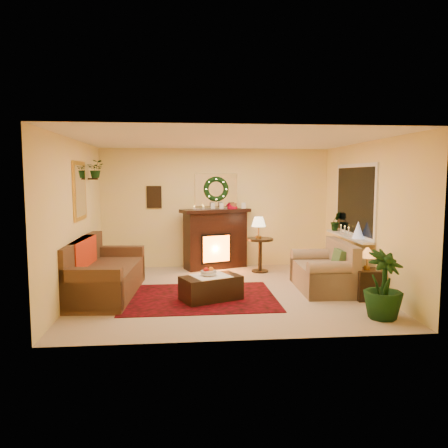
{
  "coord_description": "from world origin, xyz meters",
  "views": [
    {
      "loc": [
        -0.72,
        -7.35,
        1.99
      ],
      "look_at": [
        0.0,
        0.35,
        1.15
      ],
      "focal_mm": 35.0,
      "sensor_mm": 36.0,
      "label": 1
    }
  ],
  "objects": [
    {
      "name": "floor_palm",
      "position": [
        2.06,
        -1.61,
        0.45
      ],
      "size": [
        2.15,
        2.15,
        2.89
      ],
      "primitive_type": "imported",
      "rotation": [
        0.0,
        0.0,
        0.43
      ],
      "color": "black",
      "rests_on": "floor"
    },
    {
      "name": "fruit_bowl",
      "position": [
        -0.33,
        -0.44,
        0.45
      ],
      "size": [
        0.26,
        0.26,
        0.06
      ],
      "primitive_type": "cylinder",
      "color": "silver",
      "rests_on": "coffee_table"
    },
    {
      "name": "red_throw",
      "position": [
        -2.1,
        0.17,
        0.46
      ],
      "size": [
        0.73,
        1.19,
        0.02
      ],
      "primitive_type": "cube",
      "color": "#B6000C",
      "rests_on": "sofa"
    },
    {
      "name": "loveseat",
      "position": [
        1.72,
        0.01,
        0.42
      ],
      "size": [
        0.9,
        1.5,
        0.85
      ],
      "primitive_type": "cube",
      "rotation": [
        0.0,
        0.0,
        -0.03
      ],
      "color": "gray",
      "rests_on": "floor"
    },
    {
      "name": "gold_mirror",
      "position": [
        -2.48,
        0.3,
        1.75
      ],
      "size": [
        0.03,
        0.84,
        1.0
      ],
      "primitive_type": "cube",
      "color": "gold",
      "rests_on": "wall_left"
    },
    {
      "name": "mantel_mirror",
      "position": [
        0.0,
        2.23,
        1.7
      ],
      "size": [
        0.92,
        0.02,
        0.72
      ],
      "primitive_type": "cube",
      "color": "white",
      "rests_on": "wall_back"
    },
    {
      "name": "end_table_square",
      "position": [
        2.26,
        -0.64,
        0.27
      ],
      "size": [
        0.42,
        0.42,
        0.49
      ],
      "primitive_type": "cube",
      "rotation": [
        0.0,
        0.0,
        -0.06
      ],
      "color": "black",
      "rests_on": "floor"
    },
    {
      "name": "poinsettia",
      "position": [
        0.34,
        2.05,
        1.3
      ],
      "size": [
        0.22,
        0.22,
        0.22
      ],
      "primitive_type": "sphere",
      "color": "#A7001A",
      "rests_on": "fireplace"
    },
    {
      "name": "window_glass",
      "position": [
        2.47,
        0.55,
        1.55
      ],
      "size": [
        0.02,
        1.7,
        1.22
      ],
      "primitive_type": "cube",
      "color": "black",
      "rests_on": "wall_right"
    },
    {
      "name": "wall_art",
      "position": [
        -1.35,
        2.23,
        1.55
      ],
      "size": [
        0.32,
        0.03,
        0.48
      ],
      "primitive_type": "cube",
      "color": "#381E11",
      "rests_on": "wall_back"
    },
    {
      "name": "floor",
      "position": [
        0.0,
        0.0,
        0.0
      ],
      "size": [
        5.0,
        5.0,
        0.0
      ],
      "primitive_type": "plane",
      "color": "beige",
      "rests_on": "ground"
    },
    {
      "name": "mini_tree",
      "position": [
        2.38,
        0.11,
        1.04
      ],
      "size": [
        0.21,
        0.21,
        0.32
      ],
      "primitive_type": "cone",
      "color": "silver",
      "rests_on": "window_sill"
    },
    {
      "name": "lamp_tiffany",
      "position": [
        2.24,
        -0.63,
        0.74
      ],
      "size": [
        0.28,
        0.28,
        0.41
      ],
      "primitive_type": "cone",
      "color": "yellow",
      "rests_on": "end_table_square"
    },
    {
      "name": "wall_left",
      "position": [
        -2.5,
        0.0,
        1.3
      ],
      "size": [
        4.5,
        4.5,
        0.0
      ],
      "primitive_type": "plane",
      "color": "#EFD88C",
      "rests_on": "ground"
    },
    {
      "name": "mantel_candle_b",
      "position": [
        -0.29,
        2.02,
        1.26
      ],
      "size": [
        0.06,
        0.06,
        0.18
      ],
      "primitive_type": "cylinder",
      "color": "#FFF4CD",
      "rests_on": "fireplace"
    },
    {
      "name": "mantel_candle_a",
      "position": [
        -0.49,
        2.01,
        1.26
      ],
      "size": [
        0.06,
        0.06,
        0.18
      ],
      "primitive_type": "cylinder",
      "color": "white",
      "rests_on": "fireplace"
    },
    {
      "name": "side_table_round",
      "position": [
        0.87,
        1.55,
        0.32
      ],
      "size": [
        0.61,
        0.61,
        0.71
      ],
      "primitive_type": "cylinder",
      "rotation": [
        0.0,
        0.0,
        0.13
      ],
      "color": "black",
      "rests_on": "floor"
    },
    {
      "name": "sofa",
      "position": [
        -2.04,
        0.0,
        0.43
      ],
      "size": [
        1.12,
        2.28,
        0.95
      ],
      "primitive_type": "cube",
      "rotation": [
        0.0,
        0.0,
        -0.07
      ],
      "color": "#452B23",
      "rests_on": "floor"
    },
    {
      "name": "sill_plant",
      "position": [
        2.39,
        1.26,
        1.08
      ],
      "size": [
        0.28,
        0.22,
        0.5
      ],
      "primitive_type": "imported",
      "color": "#285623",
      "rests_on": "window_sill"
    },
    {
      "name": "lamp_cream",
      "position": [
        0.84,
        1.57,
        0.88
      ],
      "size": [
        0.3,
        0.3,
        0.46
      ],
      "primitive_type": "cone",
      "color": "beige",
      "rests_on": "side_table_round"
    },
    {
      "name": "wall_right",
      "position": [
        2.5,
        0.0,
        1.3
      ],
      "size": [
        4.5,
        4.5,
        0.0
      ],
      "primitive_type": "plane",
      "color": "#EFD88C",
      "rests_on": "ground"
    },
    {
      "name": "coffee_table",
      "position": [
        -0.29,
        -0.46,
        0.21
      ],
      "size": [
        1.06,
        0.85,
        0.39
      ],
      "primitive_type": "cube",
      "rotation": [
        0.0,
        0.0,
        0.41
      ],
      "color": "#4C2B1F",
      "rests_on": "floor"
    },
    {
      "name": "wreath",
      "position": [
        0.0,
        2.19,
        1.72
      ],
      "size": [
        0.55,
        0.11,
        0.55
      ],
      "primitive_type": "torus",
      "rotation": [
        1.57,
        0.0,
        0.0
      ],
      "color": "#194719",
      "rests_on": "wall_back"
    },
    {
      "name": "ceiling",
      "position": [
        0.0,
        0.0,
        2.6
      ],
      "size": [
        5.0,
        5.0,
        0.0
      ],
      "primitive_type": "plane",
      "color": "white",
      "rests_on": "ground"
    },
    {
      "name": "fireplace",
      "position": [
        -0.03,
        2.04,
        0.55
      ],
      "size": [
        1.4,
        0.86,
        1.23
      ],
      "primitive_type": "cube",
      "rotation": [
        0.0,
        0.0,
        0.35
      ],
      "color": "black",
      "rests_on": "floor"
    },
    {
      "name": "wall_front",
      "position": [
        0.0,
        -2.25,
        1.3
      ],
      "size": [
        5.0,
        5.0,
        0.0
      ],
      "primitive_type": "plane",
      "color": "#EFD88C",
      "rests_on": "ground"
    },
    {
      "name": "wall_back",
      "position": [
        0.0,
        2.25,
        1.3
      ],
      "size": [
        5.0,
        5.0,
        0.0
      ],
      "primitive_type": "plane",
      "color": "#EFD88C",
      "rests_on": "ground"
    },
    {
      "name": "window_frame",
      "position": [
        2.48,
        0.55,
        1.55
      ],
      "size": [
        0.03,
        1.86,
        1.36
      ],
      "primitive_type": "cube",
      "color": "white",
      "rests_on": "wall_right"
    },
    {
      "name": "area_rug",
      "position": [
        -0.47,
        -0.32,
        0.01
      ],
      "size": [
        2.49,
        1.88,
        0.01
      ],
      "primitive_type": "cube",
      "rotation": [
        0.0,
        0.0,
        0.0
      ],
      "color": "#510303",
      "rests_on": "floor"
    },
    {
      "name": "hanging_plant",
      "position": [
        -2.34,
        1.05,
        1.97
      ],
      "size": [
        0.33,
        0.28,
        0.36
      ],
      "primitive_type": "imported",
      "color": "#194719",
      "rests_on": "wall_left"
    },
    {
      "name": "window_sill",
      "position": [
        2.38,
        0.55,
        0.87
      ],
      "size": [
        0.22,
        1.86,
        0.04
      ],
      "primitive_type": "cube",
      "color": "white",
      "rests_on": "wall_right"
    }
  ]
}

